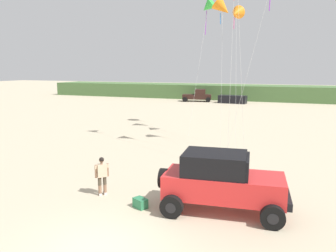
# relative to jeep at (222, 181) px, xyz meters

# --- Properties ---
(ground_plane) EXTENTS (220.00, 220.00, 0.00)m
(ground_plane) POSITION_rel_jeep_xyz_m (-2.78, -4.18, -1.20)
(ground_plane) COLOR #C1B293
(dune_ridge) EXTENTS (90.00, 7.21, 2.45)m
(dune_ridge) POSITION_rel_jeep_xyz_m (2.07, 47.14, 0.02)
(dune_ridge) COLOR #4C703D
(dune_ridge) RESTS_ON ground_plane
(jeep) EXTENTS (4.96, 2.83, 2.26)m
(jeep) POSITION_rel_jeep_xyz_m (0.00, 0.00, 0.00)
(jeep) COLOR red
(jeep) RESTS_ON ground_plane
(person_watching) EXTENTS (0.47, 0.49, 1.67)m
(person_watching) POSITION_rel_jeep_xyz_m (-5.08, -0.20, -0.26)
(person_watching) COLOR #8C664C
(person_watching) RESTS_ON ground_plane
(cooler_box) EXTENTS (0.66, 0.58, 0.38)m
(cooler_box) POSITION_rel_jeep_xyz_m (-2.99, -0.82, -1.01)
(cooler_box) COLOR #2D7F51
(cooler_box) RESTS_ON ground_plane
(distant_pickup) EXTENTS (4.91, 3.29, 1.98)m
(distant_pickup) POSITION_rel_jeep_xyz_m (-12.66, 40.68, -0.26)
(distant_pickup) COLOR black
(distant_pickup) RESTS_ON ground_plane
(distant_sedan) EXTENTS (4.31, 1.98, 1.20)m
(distant_sedan) POSITION_rel_jeep_xyz_m (-6.87, 39.87, -0.60)
(distant_sedan) COLOR black
(distant_sedan) RESTS_ON ground_plane
(kite_white_parafoil) EXTENTS (1.80, 4.50, 10.75)m
(kite_white_parafoil) POSITION_rel_jeep_xyz_m (-3.37, 14.93, 8.74)
(kite_white_parafoil) COLOR orange
(kite_white_parafoil) RESTS_ON ground_plane
(kite_black_sled) EXTENTS (1.98, 6.63, 9.90)m
(kite_black_sled) POSITION_rel_jeep_xyz_m (-2.02, 13.34, 8.05)
(kite_black_sled) COLOR orange
(kite_black_sled) RESTS_ON ground_plane
(kite_orange_streamer) EXTENTS (1.68, 6.17, 11.31)m
(kite_orange_streamer) POSITION_rel_jeep_xyz_m (-5.19, 17.40, 9.35)
(kite_orange_streamer) COLOR green
(kite_orange_streamer) RESTS_ON ground_plane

